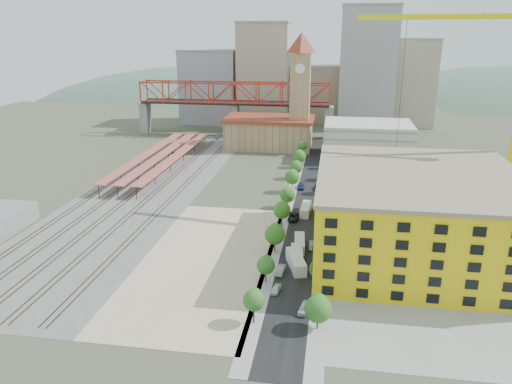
% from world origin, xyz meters
% --- Properties ---
extents(ground, '(400.00, 400.00, 0.00)m').
position_xyz_m(ground, '(0.00, 0.00, 0.00)').
color(ground, '#474C38').
rests_on(ground, ground).
extents(ballast_strip, '(36.00, 165.00, 0.06)m').
position_xyz_m(ballast_strip, '(-36.00, 17.50, 0.03)').
color(ballast_strip, '#605E59').
rests_on(ballast_strip, ground).
extents(dirt_lot, '(28.00, 67.00, 0.06)m').
position_xyz_m(dirt_lot, '(-4.00, -31.50, 0.03)').
color(dirt_lot, tan).
rests_on(dirt_lot, ground).
extents(street_asphalt, '(12.00, 170.00, 0.06)m').
position_xyz_m(street_asphalt, '(16.00, 15.00, 0.03)').
color(street_asphalt, black).
rests_on(street_asphalt, ground).
extents(sidewalk_west, '(3.00, 170.00, 0.04)m').
position_xyz_m(sidewalk_west, '(10.50, 15.00, 0.02)').
color(sidewalk_west, gray).
rests_on(sidewalk_west, ground).
extents(sidewalk_east, '(3.00, 170.00, 0.04)m').
position_xyz_m(sidewalk_east, '(21.50, 15.00, 0.02)').
color(sidewalk_east, gray).
rests_on(sidewalk_east, ground).
extents(construction_pad, '(50.00, 90.00, 0.06)m').
position_xyz_m(construction_pad, '(45.00, -20.00, 0.03)').
color(construction_pad, gray).
rests_on(construction_pad, ground).
extents(rail_tracks, '(26.56, 160.00, 0.18)m').
position_xyz_m(rail_tracks, '(-37.80, 17.50, 0.15)').
color(rail_tracks, '#382B23').
rests_on(rail_tracks, ground).
extents(platform_canopies, '(16.00, 80.00, 4.12)m').
position_xyz_m(platform_canopies, '(-41.00, 45.00, 3.99)').
color(platform_canopies, '#C96A4D').
rests_on(platform_canopies, ground).
extents(station_hall, '(38.00, 24.00, 13.10)m').
position_xyz_m(station_hall, '(-5.00, 82.00, 6.67)').
color(station_hall, tan).
rests_on(station_hall, ground).
extents(clock_tower, '(12.00, 12.00, 52.00)m').
position_xyz_m(clock_tower, '(8.00, 79.99, 28.70)').
color(clock_tower, tan).
rests_on(clock_tower, ground).
extents(parking_garage, '(34.00, 26.00, 14.00)m').
position_xyz_m(parking_garage, '(36.00, 70.00, 7.00)').
color(parking_garage, silver).
rests_on(parking_garage, ground).
extents(truss_bridge, '(94.00, 9.60, 25.60)m').
position_xyz_m(truss_bridge, '(-25.00, 105.00, 18.86)').
color(truss_bridge, gray).
rests_on(truss_bridge, ground).
extents(construction_building, '(44.60, 50.60, 18.80)m').
position_xyz_m(construction_building, '(42.00, -20.00, 9.41)').
color(construction_building, yellow).
rests_on(construction_building, ground).
extents(street_trees, '(15.40, 124.40, 8.00)m').
position_xyz_m(street_trees, '(16.00, 5.00, 0.00)').
color(street_trees, '#205C1B').
rests_on(street_trees, ground).
extents(skyline, '(133.00, 46.00, 60.00)m').
position_xyz_m(skyline, '(7.47, 142.31, 22.81)').
color(skyline, '#9EA0A3').
rests_on(skyline, ground).
extents(distant_hills, '(647.00, 264.00, 227.00)m').
position_xyz_m(distant_hills, '(45.28, 260.00, -79.54)').
color(distant_hills, '#4C6B59').
rests_on(distant_hills, ground).
extents(tower_crane, '(56.58, 9.90, 60.71)m').
position_xyz_m(tower_crane, '(65.23, 6.45, 37.46)').
color(tower_crane, yellow).
rests_on(tower_crane, ground).
extents(site_trailer_a, '(5.37, 10.38, 2.75)m').
position_xyz_m(site_trailer_a, '(16.00, -32.56, 1.37)').
color(site_trailer_a, silver).
rests_on(site_trailer_a, ground).
extents(site_trailer_b, '(3.48, 9.62, 2.57)m').
position_xyz_m(site_trailer_b, '(16.00, -29.86, 1.29)').
color(site_trailer_b, silver).
rests_on(site_trailer_b, ground).
extents(site_trailer_c, '(2.99, 8.99, 2.42)m').
position_xyz_m(site_trailer_c, '(16.00, -22.32, 1.21)').
color(site_trailer_c, silver).
rests_on(site_trailer_c, ground).
extents(site_trailer_d, '(2.90, 9.30, 2.51)m').
position_xyz_m(site_trailer_d, '(16.00, 0.95, 1.26)').
color(site_trailer_d, silver).
rests_on(site_trailer_d, ground).
extents(car_0, '(2.20, 4.10, 1.33)m').
position_xyz_m(car_0, '(13.00, -43.77, 0.66)').
color(car_0, silver).
rests_on(car_0, ground).
extents(car_1, '(2.02, 4.74, 1.52)m').
position_xyz_m(car_1, '(13.00, -35.78, 0.76)').
color(car_1, gray).
rests_on(car_1, ground).
extents(car_2, '(2.85, 5.82, 1.59)m').
position_xyz_m(car_2, '(13.00, -4.14, 0.80)').
color(car_2, black).
rests_on(car_2, ground).
extents(car_3, '(2.62, 5.37, 1.51)m').
position_xyz_m(car_3, '(13.00, 23.96, 0.75)').
color(car_3, navy).
rests_on(car_3, ground).
extents(car_4, '(2.60, 4.85, 1.57)m').
position_xyz_m(car_4, '(19.00, -49.99, 0.79)').
color(car_4, silver).
rests_on(car_4, ground).
extents(car_5, '(1.65, 4.55, 1.49)m').
position_xyz_m(car_5, '(19.00, -22.03, 0.75)').
color(car_5, gray).
rests_on(car_5, ground).
extents(car_6, '(2.99, 5.84, 1.58)m').
position_xyz_m(car_6, '(19.00, 23.55, 0.79)').
color(car_6, black).
rests_on(car_6, ground).
extents(car_7, '(2.48, 4.76, 1.32)m').
position_xyz_m(car_7, '(19.00, 26.38, 0.66)').
color(car_7, navy).
rests_on(car_7, ground).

